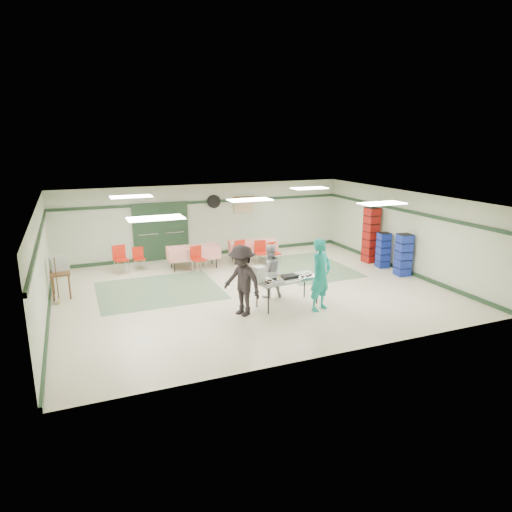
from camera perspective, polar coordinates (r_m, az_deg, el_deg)
name	(u,v)px	position (r m, az deg, el deg)	size (l,w,h in m)	color
floor	(250,290)	(13.54, -0.74, -4.28)	(11.00, 11.00, 0.00)	beige
ceiling	(250,199)	(12.92, -0.78, 7.12)	(11.00, 11.00, 0.00)	silver
wall_back	(206,220)	(17.34, -6.24, 4.47)	(11.00, 11.00, 0.00)	beige
wall_front	(332,294)	(9.29, 9.53, -4.69)	(11.00, 11.00, 0.00)	beige
wall_left	(41,265)	(12.32, -25.28, -1.08)	(9.00, 9.00, 0.00)	beige
wall_right	(403,231)	(15.97, 17.94, 2.96)	(9.00, 9.00, 0.00)	beige
trim_back	(206,202)	(17.21, -6.28, 6.75)	(11.00, 0.06, 0.10)	#1D3621
baseboard_back	(207,253)	(17.59, -6.10, 0.31)	(11.00, 0.06, 0.12)	#1D3621
trim_left	(39,237)	(12.17, -25.50, 2.11)	(9.00, 0.06, 0.10)	#1D3621
baseboard_left	(48,315)	(12.70, -24.51, -6.68)	(9.00, 0.06, 0.12)	#1D3621
trim_right	(404,210)	(15.84, 18.06, 5.43)	(9.00, 0.06, 0.10)	#1D3621
baseboard_right	(400,269)	(16.25, 17.51, -1.50)	(9.00, 0.06, 0.12)	#1D3621
green_patch_a	(159,290)	(13.82, -12.00, -4.20)	(3.50, 3.00, 0.01)	slate
green_patch_b	(309,267)	(15.98, 6.64, -1.38)	(2.50, 3.50, 0.01)	slate
double_door_left	(148,233)	(16.88, -13.35, 2.84)	(0.90, 0.06, 2.10)	gray
double_door_right	(174,231)	(17.05, -10.20, 3.12)	(0.90, 0.06, 2.10)	gray
door_frame	(161,232)	(16.94, -11.77, 2.97)	(2.00, 0.03, 2.15)	#1D3621
wall_fan	(214,202)	(17.26, -5.29, 6.80)	(0.50, 0.50, 0.10)	black
scroll_banner	(244,205)	(17.67, -1.53, 6.38)	(0.80, 0.02, 0.60)	beige
serving_table	(288,280)	(12.15, 3.96, -3.00)	(1.87, 0.96, 0.76)	#A4A49F
sheet_tray_right	(305,277)	(12.28, 6.21, -2.59)	(0.56, 0.43, 0.02)	silver
sheet_tray_mid	(281,278)	(12.13, 3.08, -2.74)	(0.52, 0.40, 0.02)	silver
sheet_tray_left	(272,282)	(11.78, 2.00, -3.25)	(0.55, 0.42, 0.02)	silver
baking_pan	(289,277)	(12.15, 4.16, -2.59)	(0.44, 0.28, 0.08)	black
foam_box_stack	(259,274)	(11.74, 0.37, -2.31)	(0.26, 0.24, 0.42)	white
volunteer_teal	(321,275)	(11.89, 8.10, -2.35)	(0.69, 0.45, 1.89)	teal
volunteer_grey	(269,271)	(12.75, 1.67, -1.89)	(0.74, 0.58, 1.53)	#95959A
volunteer_dark	(242,281)	(11.44, -1.75, -3.09)	(1.18, 0.68, 1.82)	black
dining_table_a	(253,246)	(16.45, -0.40, 1.22)	(1.80, 1.03, 0.77)	red
dining_table_b	(193,252)	(15.78, -7.83, 0.50)	(1.77, 0.83, 0.77)	red
chair_a	(261,250)	(15.97, 0.60, 0.71)	(0.46, 0.46, 0.89)	#B5210E
chair_b	(242,251)	(15.71, -1.81, 0.61)	(0.56, 0.56, 0.95)	#B5210E
chair_c	(274,251)	(16.17, 2.21, 0.65)	(0.42, 0.42, 0.79)	#B5210E
chair_d	(197,257)	(15.25, -7.33, -0.08)	(0.52, 0.52, 0.89)	#B5210E
chair_loose_a	(139,256)	(15.93, -14.46, -0.04)	(0.39, 0.39, 0.79)	#B5210E
chair_loose_b	(120,256)	(15.67, -16.62, -0.06)	(0.52, 0.52, 0.94)	#B5210E
crate_stack_blue_a	(403,255)	(15.52, 17.94, 0.13)	(0.43, 0.43, 1.38)	navy
crate_stack_red	(371,235)	(16.81, 14.16, 2.55)	(0.44, 0.44, 1.99)	maroon
crate_stack_blue_b	(383,250)	(16.31, 15.61, 0.71)	(0.38, 0.38, 1.22)	navy
printer_table	(60,275)	(13.95, -23.29, -2.23)	(0.54, 0.83, 0.74)	brown
office_printer	(59,264)	(14.04, -23.41, -0.87)	(0.46, 0.40, 0.37)	#A6A6A2
broom	(57,280)	(13.44, -23.66, -2.71)	(0.03, 0.03, 1.29)	brown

